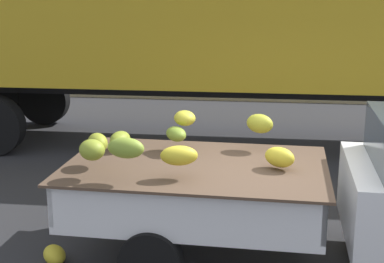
% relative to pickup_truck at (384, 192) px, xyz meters
% --- Properties ---
extents(curb_strip, '(80.00, 0.80, 0.16)m').
position_rel_pickup_truck_xyz_m(curb_strip, '(-1.11, 9.47, -0.80)').
color(curb_strip, gray).
rests_on(curb_strip, ground).
extents(pickup_truck, '(5.08, 2.00, 1.70)m').
position_rel_pickup_truck_xyz_m(pickup_truck, '(0.00, 0.00, 0.00)').
color(pickup_truck, white).
rests_on(pickup_truck, ground).
extents(semi_trailer, '(12.02, 2.71, 3.95)m').
position_rel_pickup_truck_xyz_m(semi_trailer, '(-2.57, 4.78, 1.66)').
color(semi_trailer, gold).
rests_on(semi_trailer, ground).
extents(fallen_banana_bunch_near_tailgate, '(0.39, 0.41, 0.20)m').
position_rel_pickup_truck_xyz_m(fallen_banana_bunch_near_tailgate, '(-3.52, -0.34, -0.78)').
color(fallen_banana_bunch_near_tailgate, gold).
rests_on(fallen_banana_bunch_near_tailgate, ground).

